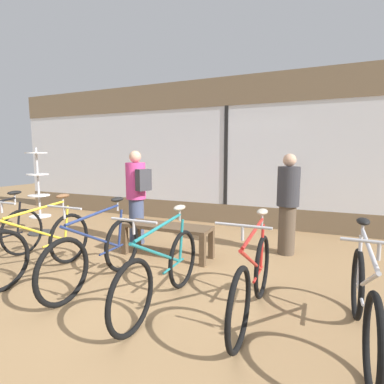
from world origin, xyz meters
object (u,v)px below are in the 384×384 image
object	(u,v)px
bicycle_center_right	(162,271)
customer_near_rack	(137,194)
customer_by_window	(288,202)
bicycle_center_left	(97,253)
bicycle_right	(253,280)
bicycle_left	(40,246)
bicycle_far_right	(364,302)
display_bench	(167,231)
accessory_rack	(39,199)

from	to	relation	value
bicycle_center_right	customer_near_rack	world-z (taller)	customer_near_rack
customer_by_window	bicycle_center_left	bearing A→B (deg)	-133.08
bicycle_center_right	bicycle_right	bearing A→B (deg)	9.34
bicycle_center_right	customer_near_rack	distance (m)	2.35
bicycle_center_right	bicycle_left	bearing A→B (deg)	177.67
bicycle_right	customer_near_rack	size ratio (longest dim) A/B	1.03
bicycle_center_left	bicycle_center_right	world-z (taller)	bicycle_center_left
bicycle_left	customer_near_rack	world-z (taller)	customer_near_rack
bicycle_far_right	display_bench	distance (m)	2.82
bicycle_far_right	customer_near_rack	size ratio (longest dim) A/B	1.03
bicycle_center_right	display_bench	world-z (taller)	bicycle_center_right
bicycle_left	bicycle_center_left	xyz separation A→B (m)	(0.89, 0.06, -0.00)
bicycle_center_right	display_bench	distance (m)	1.54
bicycle_center_left	bicycle_left	bearing A→B (deg)	-176.22
bicycle_center_left	display_bench	size ratio (longest dim) A/B	1.24
accessory_rack	bicycle_center_left	bearing A→B (deg)	-27.99
bicycle_left	bicycle_far_right	xyz separation A→B (m)	(3.68, 0.01, -0.02)
customer_by_window	bicycle_right	bearing A→B (deg)	-92.48
bicycle_left	customer_by_window	xyz separation A→B (m)	(2.84, 2.15, 0.43)
accessory_rack	display_bench	size ratio (longest dim) A/B	1.21
bicycle_center_right	accessory_rack	bearing A→B (deg)	156.85
bicycle_left	bicycle_center_left	bearing A→B (deg)	3.78
bicycle_far_right	display_bench	bearing A→B (deg)	152.80
bicycle_left	bicycle_far_right	world-z (taller)	bicycle_left
bicycle_left	accessory_rack	size ratio (longest dim) A/B	1.03
bicycle_left	bicycle_right	bearing A→B (deg)	1.54
bicycle_left	accessory_rack	xyz separation A→B (m)	(-1.76, 1.47, 0.30)
bicycle_center_right	accessory_rack	size ratio (longest dim) A/B	1.02
bicycle_right	customer_by_window	xyz separation A→B (m)	(0.09, 2.08, 0.44)
bicycle_center_left	bicycle_right	distance (m)	1.87
bicycle_center_right	bicycle_far_right	bearing A→B (deg)	2.72
customer_near_rack	customer_by_window	distance (m)	2.52
display_bench	customer_near_rack	size ratio (longest dim) A/B	0.86
bicycle_left	bicycle_right	xyz separation A→B (m)	(2.75, 0.07, -0.01)
bicycle_far_right	customer_near_rack	bearing A→B (deg)	153.17
bicycle_right	display_bench	world-z (taller)	bicycle_right
bicycle_center_left	display_bench	xyz separation A→B (m)	(0.28, 1.24, 0.01)
bicycle_left	bicycle_center_left	size ratio (longest dim) A/B	1.00
bicycle_left	display_bench	distance (m)	1.75
bicycle_left	bicycle_center_right	distance (m)	1.85
display_bench	customer_by_window	distance (m)	1.93
customer_near_rack	customer_by_window	world-z (taller)	customer_near_rack
display_bench	customer_by_window	bearing A→B (deg)	26.83
bicycle_center_left	bicycle_far_right	world-z (taller)	bicycle_center_left
customer_near_rack	bicycle_far_right	bearing A→B (deg)	-26.83
bicycle_far_right	display_bench	world-z (taller)	bicycle_far_right
customer_by_window	bicycle_center_right	bearing A→B (deg)	-114.15
bicycle_far_right	bicycle_right	bearing A→B (deg)	176.13
bicycle_center_left	customer_by_window	world-z (taller)	customer_by_window
customer_near_rack	bicycle_right	bearing A→B (deg)	-34.01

